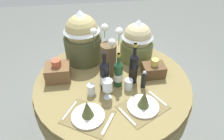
{
  "coord_description": "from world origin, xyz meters",
  "views": [
    {
      "loc": [
        -0.19,
        -1.34,
        1.91
      ],
      "look_at": [
        0.0,
        0.03,
        0.82
      ],
      "focal_mm": 32.5,
      "sensor_mm": 36.0,
      "label": 1
    }
  ],
  "objects_px": {
    "wine_bottle_centre": "(118,74)",
    "woven_basket_side_right": "(154,70)",
    "dining_table": "(112,91)",
    "wine_bottle_right": "(134,68)",
    "gift_tub_back_left": "(82,35)",
    "wine_glass_left": "(107,86)",
    "wine_bottle_left": "(105,76)",
    "place_setting_left": "(88,113)",
    "tumbler_near_left": "(91,90)",
    "woven_basket_side_left": "(58,72)",
    "place_setting_right": "(143,103)",
    "gift_tub_back_right": "(137,39)",
    "flower_vase": "(109,56)",
    "tumbler_near_right": "(129,84)"
  },
  "relations": [
    {
      "from": "dining_table",
      "to": "wine_glass_left",
      "type": "height_order",
      "value": "wine_glass_left"
    },
    {
      "from": "tumbler_near_left",
      "to": "woven_basket_side_right",
      "type": "relative_size",
      "value": 0.5
    },
    {
      "from": "woven_basket_side_right",
      "to": "wine_glass_left",
      "type": "bearing_deg",
      "value": -153.14
    },
    {
      "from": "tumbler_near_left",
      "to": "place_setting_left",
      "type": "bearing_deg",
      "value": -98.9
    },
    {
      "from": "woven_basket_side_left",
      "to": "tumbler_near_left",
      "type": "bearing_deg",
      "value": -40.82
    },
    {
      "from": "woven_basket_side_left",
      "to": "woven_basket_side_right",
      "type": "height_order",
      "value": "woven_basket_side_left"
    },
    {
      "from": "wine_bottle_centre",
      "to": "woven_basket_side_right",
      "type": "xyz_separation_m",
      "value": [
        0.33,
        0.09,
        -0.06
      ]
    },
    {
      "from": "gift_tub_back_right",
      "to": "wine_bottle_left",
      "type": "bearing_deg",
      "value": -131.17
    },
    {
      "from": "wine_bottle_centre",
      "to": "wine_glass_left",
      "type": "height_order",
      "value": "wine_bottle_centre"
    },
    {
      "from": "woven_basket_side_left",
      "to": "woven_basket_side_right",
      "type": "distance_m",
      "value": 0.84
    },
    {
      "from": "wine_glass_left",
      "to": "woven_basket_side_left",
      "type": "distance_m",
      "value": 0.49
    },
    {
      "from": "gift_tub_back_right",
      "to": "woven_basket_side_left",
      "type": "height_order",
      "value": "gift_tub_back_right"
    },
    {
      "from": "tumbler_near_right",
      "to": "wine_bottle_left",
      "type": "bearing_deg",
      "value": 171.49
    },
    {
      "from": "wine_bottle_left",
      "to": "woven_basket_side_left",
      "type": "height_order",
      "value": "wine_bottle_left"
    },
    {
      "from": "place_setting_left",
      "to": "wine_bottle_left",
      "type": "xyz_separation_m",
      "value": [
        0.15,
        0.28,
        0.09
      ]
    },
    {
      "from": "wine_glass_left",
      "to": "woven_basket_side_right",
      "type": "relative_size",
      "value": 0.91
    },
    {
      "from": "place_setting_left",
      "to": "wine_bottle_centre",
      "type": "height_order",
      "value": "wine_bottle_centre"
    },
    {
      "from": "flower_vase",
      "to": "gift_tub_back_left",
      "type": "height_order",
      "value": "gift_tub_back_left"
    },
    {
      "from": "place_setting_right",
      "to": "gift_tub_back_left",
      "type": "height_order",
      "value": "gift_tub_back_left"
    },
    {
      "from": "place_setting_left",
      "to": "wine_glass_left",
      "type": "xyz_separation_m",
      "value": [
        0.16,
        0.18,
        0.08
      ]
    },
    {
      "from": "place_setting_right",
      "to": "woven_basket_side_left",
      "type": "bearing_deg",
      "value": 146.49
    },
    {
      "from": "tumbler_near_right",
      "to": "gift_tub_back_left",
      "type": "xyz_separation_m",
      "value": [
        -0.35,
        0.49,
        0.22
      ]
    },
    {
      "from": "wine_bottle_left",
      "to": "gift_tub_back_left",
      "type": "xyz_separation_m",
      "value": [
        -0.16,
        0.46,
        0.13
      ]
    },
    {
      "from": "dining_table",
      "to": "flower_vase",
      "type": "relative_size",
      "value": 2.92
    },
    {
      "from": "wine_bottle_left",
      "to": "tumbler_near_right",
      "type": "height_order",
      "value": "wine_bottle_left"
    },
    {
      "from": "place_setting_right",
      "to": "gift_tub_back_right",
      "type": "relative_size",
      "value": 1.02
    },
    {
      "from": "place_setting_left",
      "to": "woven_basket_side_left",
      "type": "relative_size",
      "value": 2.04
    },
    {
      "from": "wine_bottle_centre",
      "to": "woven_basket_side_right",
      "type": "bearing_deg",
      "value": 14.48
    },
    {
      "from": "dining_table",
      "to": "place_setting_left",
      "type": "xyz_separation_m",
      "value": [
        -0.23,
        -0.39,
        0.19
      ]
    },
    {
      "from": "woven_basket_side_left",
      "to": "woven_basket_side_right",
      "type": "relative_size",
      "value": 1.08
    },
    {
      "from": "place_setting_left",
      "to": "woven_basket_side_left",
      "type": "height_order",
      "value": "woven_basket_side_left"
    },
    {
      "from": "wine_bottle_centre",
      "to": "woven_basket_side_left",
      "type": "xyz_separation_m",
      "value": [
        -0.5,
        0.15,
        -0.05
      ]
    },
    {
      "from": "place_setting_left",
      "to": "tumbler_near_left",
      "type": "bearing_deg",
      "value": 81.1
    },
    {
      "from": "wine_bottle_right",
      "to": "tumbler_near_left",
      "type": "relative_size",
      "value": 3.93
    },
    {
      "from": "wine_bottle_centre",
      "to": "woven_basket_side_right",
      "type": "relative_size",
      "value": 1.64
    },
    {
      "from": "dining_table",
      "to": "woven_basket_side_right",
      "type": "relative_size",
      "value": 7.17
    },
    {
      "from": "gift_tub_back_left",
      "to": "woven_basket_side_left",
      "type": "bearing_deg",
      "value": -130.36
    },
    {
      "from": "wine_glass_left",
      "to": "woven_basket_side_left",
      "type": "height_order",
      "value": "woven_basket_side_left"
    },
    {
      "from": "wine_bottle_left",
      "to": "gift_tub_back_left",
      "type": "height_order",
      "value": "gift_tub_back_left"
    },
    {
      "from": "place_setting_left",
      "to": "wine_bottle_right",
      "type": "distance_m",
      "value": 0.54
    },
    {
      "from": "dining_table",
      "to": "wine_bottle_right",
      "type": "distance_m",
      "value": 0.33
    },
    {
      "from": "place_setting_left",
      "to": "gift_tub_back_left",
      "type": "relative_size",
      "value": 0.83
    },
    {
      "from": "dining_table",
      "to": "wine_bottle_right",
      "type": "relative_size",
      "value": 3.67
    },
    {
      "from": "gift_tub_back_left",
      "to": "woven_basket_side_left",
      "type": "relative_size",
      "value": 2.45
    },
    {
      "from": "flower_vase",
      "to": "place_setting_left",
      "type": "bearing_deg",
      "value": -113.38
    },
    {
      "from": "place_setting_left",
      "to": "gift_tub_back_right",
      "type": "distance_m",
      "value": 0.87
    },
    {
      "from": "dining_table",
      "to": "tumbler_near_right",
      "type": "relative_size",
      "value": 14.6
    },
    {
      "from": "wine_bottle_left",
      "to": "wine_glass_left",
      "type": "height_order",
      "value": "wine_bottle_left"
    },
    {
      "from": "tumbler_near_right",
      "to": "woven_basket_side_right",
      "type": "relative_size",
      "value": 0.49
    },
    {
      "from": "gift_tub_back_left",
      "to": "wine_glass_left",
      "type": "bearing_deg",
      "value": -73.51
    }
  ]
}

